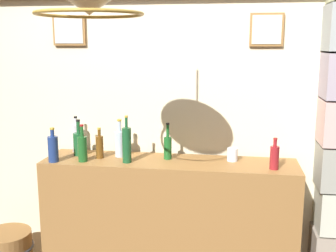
{
  "coord_description": "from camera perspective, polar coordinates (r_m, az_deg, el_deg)",
  "views": [
    {
      "loc": [
        0.42,
        -1.88,
        1.84
      ],
      "look_at": [
        0.0,
        0.77,
        1.31
      ],
      "focal_mm": 44.8,
      "sensor_mm": 36.0,
      "label": 1
    }
  ],
  "objects": [
    {
      "name": "liquor_bottle_bourbon",
      "position": [
        2.86,
        -11.55,
        -2.94
      ],
      "size": [
        0.06,
        0.06,
        0.25
      ],
      "color": "#1B5420",
      "rests_on": "bar_shelf_unit"
    },
    {
      "name": "glass_tumbler_rocks",
      "position": [
        2.86,
        8.75,
        -3.86
      ],
      "size": [
        0.07,
        0.07,
        0.09
      ],
      "color": "silver",
      "rests_on": "bar_shelf_unit"
    },
    {
      "name": "liquor_bottle_rye",
      "position": [
        3.03,
        -12.03,
        -2.29
      ],
      "size": [
        0.08,
        0.08,
        0.26
      ],
      "color": "#194D26",
      "rests_on": "bar_shelf_unit"
    },
    {
      "name": "panelled_rear_partition",
      "position": [
        3.05,
        0.94,
        0.71
      ],
      "size": [
        3.45,
        0.15,
        2.44
      ],
      "color": "beige",
      "rests_on": "ground"
    },
    {
      "name": "liquor_bottle_whiskey",
      "position": [
        2.72,
        14.28,
        -4.09
      ],
      "size": [
        0.06,
        0.06,
        0.2
      ],
      "color": "maroon",
      "rests_on": "bar_shelf_unit"
    },
    {
      "name": "liquor_bottle_amaro",
      "position": [
        3.12,
        -12.37,
        -1.52
      ],
      "size": [
        0.06,
        0.06,
        0.26
      ],
      "color": "silver",
      "rests_on": "bar_shelf_unit"
    },
    {
      "name": "liquor_bottle_mezcal",
      "position": [
        2.92,
        -9.29,
        -2.72
      ],
      "size": [
        0.05,
        0.05,
        0.21
      ],
      "color": "brown",
      "rests_on": "bar_shelf_unit"
    },
    {
      "name": "liquor_bottle_sherry",
      "position": [
        2.86,
        -0.04,
        -2.82
      ],
      "size": [
        0.05,
        0.05,
        0.25
      ],
      "color": "#195622",
      "rests_on": "bar_shelf_unit"
    },
    {
      "name": "liquor_bottle_vermouth",
      "position": [
        2.94,
        -6.58,
        -2.26
      ],
      "size": [
        0.07,
        0.07,
        0.27
      ],
      "color": "#A9BACE",
      "rests_on": "bar_shelf_unit"
    },
    {
      "name": "liquor_bottle_rum",
      "position": [
        2.78,
        -5.64,
        -2.5
      ],
      "size": [
        0.06,
        0.06,
        0.32
      ],
      "color": "#184B27",
      "rests_on": "bar_shelf_unit"
    },
    {
      "name": "bar_shelf_unit",
      "position": [
        3.03,
        0.15,
        -14.5
      ],
      "size": [
        1.71,
        0.4,
        1.06
      ],
      "primitive_type": "cube",
      "color": "olive",
      "rests_on": "ground"
    },
    {
      "name": "liquor_bottle_port",
      "position": [
        2.9,
        -15.37,
        -2.94
      ],
      "size": [
        0.07,
        0.07,
        0.23
      ],
      "color": "navy",
      "rests_on": "bar_shelf_unit"
    }
  ]
}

